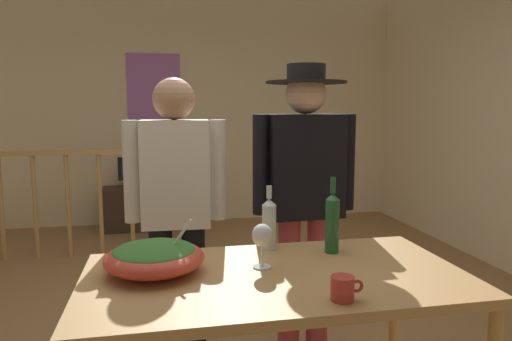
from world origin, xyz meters
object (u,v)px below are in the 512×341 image
object	(u,v)px
stair_railing	(106,191)
person_standing_right	(305,183)
tv_console	(141,208)
salad_bowl	(154,256)
flat_screen_tv	(140,169)
serving_table	(276,291)
wine_glass	(262,237)
person_standing_left	(176,201)
framed_picture	(154,87)
wine_bottle_green	(332,222)
wine_bottle_clear	(269,223)
mug_red	(343,288)

from	to	relation	value
stair_railing	person_standing_right	distance (m)	2.62
tv_console	salad_bowl	distance (m)	3.92
flat_screen_tv	serving_table	size ratio (longest dim) A/B	0.32
wine_glass	person_standing_left	size ratio (longest dim) A/B	0.12
tv_console	framed_picture	bearing A→B (deg)	56.71
framed_picture	salad_bowl	size ratio (longest dim) A/B	2.04
flat_screen_tv	salad_bowl	size ratio (longest dim) A/B	1.22
wine_bottle_green	person_standing_left	size ratio (longest dim) A/B	0.22
flat_screen_tv	wine_bottle_clear	world-z (taller)	wine_bottle_clear
framed_picture	salad_bowl	bearing A→B (deg)	-89.53
serving_table	wine_bottle_green	distance (m)	0.45
serving_table	salad_bowl	size ratio (longest dim) A/B	3.81
wine_bottle_green	person_standing_right	xyz separation A→B (m)	(0.05, 0.58, 0.08)
serving_table	person_standing_left	xyz separation A→B (m)	(-0.37, 0.81, 0.23)
stair_railing	tv_console	bearing A→B (deg)	73.31
flat_screen_tv	wine_glass	world-z (taller)	wine_glass
wine_glass	wine_bottle_green	world-z (taller)	wine_bottle_green
tv_console	wine_bottle_clear	size ratio (longest dim) A/B	2.95
flat_screen_tv	person_standing_right	xyz separation A→B (m)	(1.07, -3.14, 0.30)
serving_table	wine_glass	distance (m)	0.22
flat_screen_tv	wine_glass	bearing A→B (deg)	-80.24
framed_picture	stair_railing	distance (m)	1.72
wine_glass	person_standing_left	xyz separation A→B (m)	(-0.33, 0.72, 0.02)
flat_screen_tv	mug_red	bearing A→B (deg)	-78.42
wine_bottle_green	person_standing_left	xyz separation A→B (m)	(-0.69, 0.58, 0.01)
stair_railing	wine_bottle_green	bearing A→B (deg)	-64.79
wine_glass	person_standing_left	world-z (taller)	person_standing_left
stair_railing	flat_screen_tv	xyz separation A→B (m)	(0.29, 0.93, 0.09)
person_standing_left	mug_red	bearing A→B (deg)	118.62
flat_screen_tv	framed_picture	bearing A→B (deg)	59.31
framed_picture	tv_console	world-z (taller)	framed_picture
tv_console	wine_bottle_green	distance (m)	3.96
framed_picture	wine_bottle_clear	world-z (taller)	framed_picture
stair_railing	wine_bottle_green	size ratio (longest dim) A/B	7.08
salad_bowl	mug_red	bearing A→B (deg)	-32.64
flat_screen_tv	mug_red	xyz separation A→B (m)	(0.87, -4.25, 0.12)
stair_railing	person_standing_right	xyz separation A→B (m)	(1.36, -2.21, 0.39)
wine_bottle_clear	person_standing_right	bearing A→B (deg)	56.08
person_standing_left	framed_picture	bearing A→B (deg)	-84.79
salad_bowl	mug_red	world-z (taller)	salad_bowl
wine_bottle_clear	person_standing_left	bearing A→B (deg)	131.06
framed_picture	serving_table	bearing A→B (deg)	-83.14
stair_railing	wine_bottle_green	world-z (taller)	wine_bottle_green
flat_screen_tv	wine_bottle_clear	size ratio (longest dim) A/B	1.63
salad_bowl	person_standing_left	distance (m)	0.71
wine_bottle_green	person_standing_right	distance (m)	0.59
wine_bottle_clear	mug_red	size ratio (longest dim) A/B	2.56
wine_glass	mug_red	xyz separation A→B (m)	(0.21, -0.38, -0.09)
stair_railing	wine_bottle_clear	world-z (taller)	stair_railing
mug_red	person_standing_right	size ratio (longest dim) A/B	0.07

